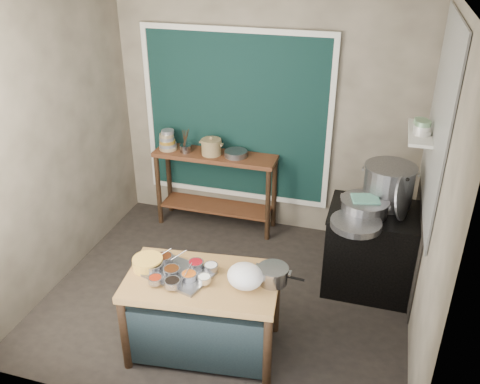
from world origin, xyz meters
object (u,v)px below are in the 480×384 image
(back_counter, at_px, (216,190))
(condiment_tray, at_px, (179,274))
(saucepan, at_px, (273,275))
(utensil_cup, at_px, (186,148))
(stove_block, at_px, (373,251))
(yellow_basin, at_px, (148,263))
(stock_pot, at_px, (389,185))
(ceramic_crock, at_px, (211,148))
(prep_table, at_px, (203,314))
(steamer, at_px, (364,207))

(back_counter, bearing_deg, condiment_tray, -79.30)
(saucepan, relative_size, utensil_cup, 1.80)
(stove_block, distance_m, yellow_basin, 2.25)
(stock_pot, bearing_deg, ceramic_crock, 165.83)
(stove_block, bearing_deg, yellow_basin, -144.34)
(back_counter, relative_size, ceramic_crock, 5.90)
(prep_table, height_order, ceramic_crock, ceramic_crock)
(stock_pot, bearing_deg, condiment_tray, -136.23)
(yellow_basin, bearing_deg, prep_table, -0.75)
(stove_block, distance_m, steamer, 0.55)
(prep_table, bearing_deg, utensil_cup, 108.06)
(saucepan, bearing_deg, yellow_basin, -169.38)
(saucepan, relative_size, stock_pot, 0.50)
(saucepan, bearing_deg, prep_table, -163.61)
(yellow_basin, height_order, utensil_cup, utensil_cup)
(prep_table, relative_size, stock_pot, 2.45)
(yellow_basin, distance_m, ceramic_crock, 2.01)
(ceramic_crock, relative_size, steamer, 0.53)
(condiment_tray, xyz_separation_m, steamer, (1.38, 1.23, 0.19))
(ceramic_crock, xyz_separation_m, steamer, (1.80, -0.78, -0.08))
(prep_table, bearing_deg, stove_block, 37.62)
(condiment_tray, xyz_separation_m, stock_pot, (1.58, 1.51, 0.32))
(yellow_basin, bearing_deg, stove_block, 35.66)
(back_counter, xyz_separation_m, utensil_cup, (-0.35, -0.04, 0.52))
(condiment_tray, bearing_deg, stove_block, 40.93)
(saucepan, bearing_deg, back_counter, 125.35)
(prep_table, distance_m, saucepan, 0.73)
(stove_block, bearing_deg, stock_pot, 72.49)
(ceramic_crock, distance_m, steamer, 1.96)
(saucepan, xyz_separation_m, utensil_cup, (-1.49, 1.87, 0.17))
(yellow_basin, relative_size, saucepan, 0.99)
(utensil_cup, bearing_deg, prep_table, -65.02)
(prep_table, relative_size, saucepan, 4.89)
(yellow_basin, height_order, ceramic_crock, ceramic_crock)
(prep_table, relative_size, ceramic_crock, 5.09)
(stove_block, bearing_deg, back_counter, 158.98)
(prep_table, bearing_deg, stock_pot, 40.34)
(stove_block, xyz_separation_m, yellow_basin, (-1.80, -1.29, 0.37))
(stove_block, distance_m, utensil_cup, 2.42)
(prep_table, height_order, condiment_tray, condiment_tray)
(back_counter, xyz_separation_m, saucepan, (1.14, -1.91, 0.34))
(stove_block, height_order, condiment_tray, stove_block)
(stock_pot, bearing_deg, steamer, -125.32)
(prep_table, xyz_separation_m, stock_pot, (1.38, 1.50, 0.70))
(prep_table, height_order, saucepan, saucepan)
(yellow_basin, bearing_deg, stock_pot, 38.63)
(condiment_tray, height_order, ceramic_crock, ceramic_crock)
(condiment_tray, bearing_deg, prep_table, 3.79)
(prep_table, height_order, utensil_cup, utensil_cup)
(ceramic_crock, bearing_deg, stock_pot, -14.17)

